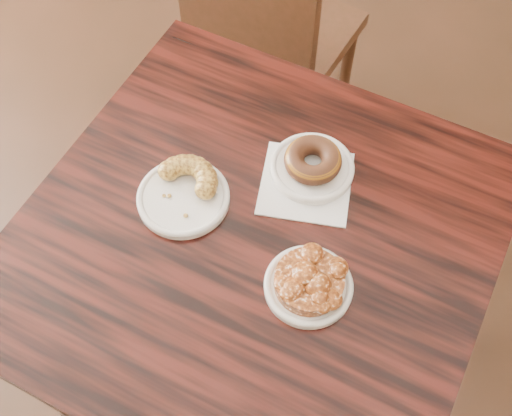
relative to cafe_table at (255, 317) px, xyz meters
The scene contains 10 objects.
floor 0.46m from the cafe_table, 161.23° to the right, with size 5.00×5.00×0.00m, color black.
cafe_table is the anchor object (origin of this frame).
chair_far 0.81m from the cafe_table, 115.89° to the left, with size 0.42×0.42×0.90m, color black, non-canonical shape.
napkin 0.40m from the cafe_table, 79.53° to the left, with size 0.16×0.16×0.00m, color silver.
plate_donut 0.42m from the cafe_table, 82.87° to the left, with size 0.15×0.15×0.01m, color white.
plate_cruller 0.41m from the cafe_table, behind, with size 0.17×0.17×0.01m, color silver.
plate_fritter 0.40m from the cafe_table, 18.19° to the right, with size 0.15×0.15×0.01m, color silver.
glazed_donut 0.44m from the cafe_table, 82.87° to the left, with size 0.11×0.11×0.04m, color brown.
apple_fritter 0.43m from the cafe_table, 18.19° to the right, with size 0.15×0.15×0.04m, color #441B07, non-canonical shape.
cruller_fragment 0.43m from the cafe_table, behind, with size 0.13×0.13×0.04m, color #5D3912, non-canonical shape.
Camera 1 is at (0.53, -0.38, 1.72)m, focal length 45.00 mm.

